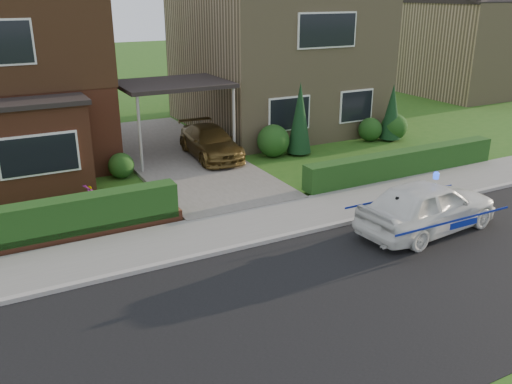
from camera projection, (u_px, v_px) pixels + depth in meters
ground at (365, 296)px, 10.91m from camera, size 120.00×120.00×0.00m
road at (365, 296)px, 10.91m from camera, size 60.00×6.00×0.02m
kerb at (287, 236)px, 13.42m from camera, size 60.00×0.16×0.12m
sidewalk at (267, 222)px, 14.29m from camera, size 60.00×2.00×0.10m
driveway at (177, 156)px, 20.01m from camera, size 3.80×12.00×0.12m
house_right at (274, 42)px, 23.78m from camera, size 7.50×8.06×7.25m
carport_link at (173, 85)px, 19.07m from camera, size 3.80×3.00×2.77m
dwarf_wall at (26, 245)px, 12.70m from camera, size 7.70×0.25×0.36m
hedge_left at (27, 249)px, 12.89m from camera, size 7.50×0.55×0.90m
hedge_right at (402, 177)px, 17.89m from camera, size 7.50×0.55×0.80m
shrub_left_mid at (71, 168)px, 16.64m from camera, size 1.32×1.32×1.32m
shrub_left_near at (121, 166)px, 17.67m from camera, size 0.84×0.84×0.84m
shrub_right_near at (273, 141)px, 19.90m from camera, size 1.20×1.20×1.20m
shrub_right_mid at (370, 129)px, 22.04m from camera, size 0.96×0.96×0.96m
shrub_right_far at (394, 127)px, 22.21m from camera, size 1.08×1.08×1.08m
conifer_a at (300, 120)px, 19.93m from camera, size 0.90×0.90×2.60m
conifer_b at (392, 114)px, 21.93m from camera, size 0.90×0.90×2.20m
neighbour_right at (465, 48)px, 32.04m from camera, size 6.50×7.00×5.20m
police_car at (428, 207)px, 13.61m from camera, size 3.66×4.12×1.52m
driveway_car at (210, 142)px, 19.51m from camera, size 1.74×3.81×1.08m
potted_plant_b at (78, 180)px, 16.55m from camera, size 0.49×0.47×0.70m
potted_plant_c at (90, 198)px, 14.97m from camera, size 0.44×0.44×0.77m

